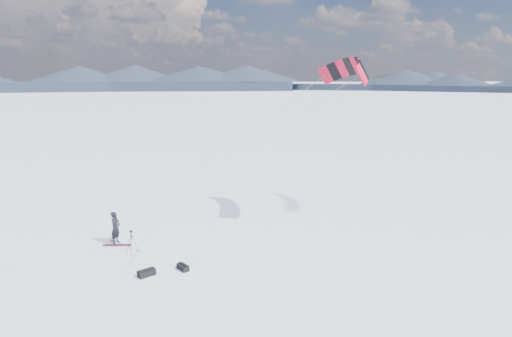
{
  "coord_description": "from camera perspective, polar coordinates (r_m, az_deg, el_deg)",
  "views": [
    {
      "loc": [
        5.87,
        -22.62,
        9.7
      ],
      "look_at": [
        7.77,
        3.26,
        4.14
      ],
      "focal_mm": 30.0,
      "sensor_mm": 36.0,
      "label": 1
    }
  ],
  "objects": [
    {
      "name": "tripod",
      "position": [
        25.33,
        -16.29,
        -8.9
      ],
      "size": [
        0.64,
        0.57,
        1.3
      ],
      "rotation": [
        0.0,
        0.0,
        0.58
      ],
      "color": "black",
      "rests_on": "ground"
    },
    {
      "name": "snowkiter",
      "position": [
        27.17,
        -18.08,
        -9.46
      ],
      "size": [
        0.65,
        0.82,
        1.96
      ],
      "primitive_type": "imported",
      "rotation": [
        0.0,
        0.0,
        1.28
      ],
      "color": "black",
      "rests_on": "ground"
    },
    {
      "name": "snowboard",
      "position": [
        26.82,
        -18.04,
        -9.69
      ],
      "size": [
        1.66,
        0.38,
        0.04
      ],
      "primitive_type": "cube",
      "rotation": [
        0.0,
        0.0,
        -0.04
      ],
      "color": "#781E4C",
      "rests_on": "ground"
    },
    {
      "name": "gear_bag_a",
      "position": [
        22.55,
        -14.38,
        -13.32
      ],
      "size": [
        0.93,
        0.82,
        0.38
      ],
      "rotation": [
        0.0,
        0.0,
        0.61
      ],
      "color": "black",
      "rests_on": "ground"
    },
    {
      "name": "snow_tracks",
      "position": [
        25.15,
        -19.24,
        -11.3
      ],
      "size": [
        14.76,
        10.25,
        0.01
      ],
      "color": "silver",
      "rests_on": "ground"
    },
    {
      "name": "horizon_hills",
      "position": [
        24.33,
        -18.03,
        -4.66
      ],
      "size": [
        704.0,
        704.0,
        8.0
      ],
      "color": "black",
      "rests_on": "ground"
    },
    {
      "name": "ground",
      "position": [
        25.3,
        -17.59,
        -11.05
      ],
      "size": [
        1800.0,
        1800.0,
        0.0
      ],
      "primitive_type": "plane",
      "color": "white"
    },
    {
      "name": "gear_bag_b",
      "position": [
        22.82,
        -9.72,
        -12.84
      ],
      "size": [
        0.72,
        0.81,
        0.34
      ],
      "rotation": [
        0.0,
        0.0,
        -0.95
      ],
      "color": "black",
      "rests_on": "ground"
    },
    {
      "name": "power_kite",
      "position": [
        28.26,
        12.13,
        12.58
      ],
      "size": [
        15.58,
        5.62,
        9.83
      ],
      "color": "red",
      "rests_on": "ground"
    }
  ]
}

